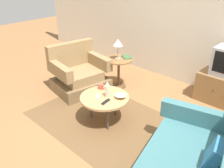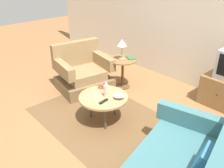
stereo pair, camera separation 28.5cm
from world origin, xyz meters
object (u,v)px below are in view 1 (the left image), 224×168
object	(u,v)px
side_table	(119,67)
table_lamp	(118,44)
tv_remote_dark	(106,102)
armchair	(79,75)
mug	(101,86)
bowl	(121,96)
coffee_table	(105,98)
book	(127,57)
tv_remote_silver	(97,97)
tv_stand	(224,90)
vase	(107,89)

from	to	relation	value
side_table	table_lamp	xyz separation A→B (m)	(-0.01, -0.03, 0.49)
side_table	tv_remote_dark	world-z (taller)	side_table
table_lamp	armchair	bearing A→B (deg)	-129.83
mug	bowl	size ratio (longest dim) A/B	0.72
mug	tv_remote_dark	size ratio (longest dim) A/B	0.71
table_lamp	mug	world-z (taller)	table_lamp
table_lamp	coffee_table	bearing A→B (deg)	-57.31
armchair	table_lamp	xyz separation A→B (m)	(0.50, 0.60, 0.62)
side_table	mug	xyz separation A→B (m)	(0.43, -0.91, 0.04)
tv_remote_dark	book	distance (m)	1.53
coffee_table	tv_remote_silver	world-z (taller)	tv_remote_silver
table_lamp	tv_remote_silver	world-z (taller)	table_lamp
coffee_table	book	size ratio (longest dim) A/B	2.82
bowl	tv_stand	bearing A→B (deg)	61.26
armchair	table_lamp	bearing A→B (deg)	149.41
coffee_table	tv_remote_silver	xyz separation A→B (m)	(-0.07, -0.09, 0.04)
tv_remote_silver	tv_stand	bearing A→B (deg)	100.26
armchair	vase	distance (m)	1.28
mug	book	xyz separation A→B (m)	(-0.37, 1.08, 0.13)
tv_stand	mug	size ratio (longest dim) A/B	7.30
vase	book	xyz separation A→B (m)	(-0.62, 1.19, 0.05)
tv_stand	table_lamp	xyz separation A→B (m)	(-1.83, -0.86, 0.66)
tv_remote_dark	book	xyz separation A→B (m)	(-0.73, 1.34, 0.17)
armchair	coffee_table	bearing A→B (deg)	78.91
coffee_table	table_lamp	size ratio (longest dim) A/B	1.92
tv_remote_silver	bowl	bearing A→B (deg)	81.93
vase	table_lamp	bearing A→B (deg)	124.69
vase	mug	bearing A→B (deg)	157.26
vase	side_table	bearing A→B (deg)	123.82
coffee_table	book	bearing A→B (deg)	115.98
coffee_table	tv_stand	bearing A→B (deg)	58.33
tv_remote_silver	side_table	bearing A→B (deg)	159.43
tv_stand	mug	distance (m)	2.24
tv_stand	table_lamp	distance (m)	2.12
vase	book	bearing A→B (deg)	117.67
tv_remote_dark	tv_remote_silver	size ratio (longest dim) A/B	1.28
side_table	mug	distance (m)	1.01
tv_remote_dark	book	size ratio (longest dim) A/B	0.65
tv_stand	tv_remote_dark	distance (m)	2.25
coffee_table	vase	world-z (taller)	vase
coffee_table	book	world-z (taller)	book
tv_stand	bowl	world-z (taller)	tv_stand
table_lamp	bowl	size ratio (longest dim) A/B	2.28
vase	tv_remote_dark	xyz separation A→B (m)	(0.11, -0.15, -0.12)
tv_stand	side_table	bearing A→B (deg)	-155.49
bowl	tv_remote_silver	distance (m)	0.36
book	coffee_table	bearing A→B (deg)	-35.56
vase	bowl	distance (m)	0.23
tv_stand	bowl	distance (m)	2.00
bowl	tv_remote_silver	xyz separation A→B (m)	(-0.28, -0.23, -0.01)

